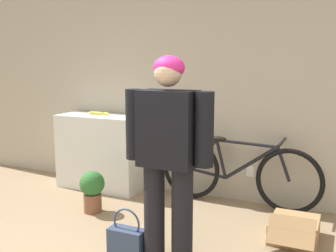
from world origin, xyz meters
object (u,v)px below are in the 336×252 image
object	(u,v)px
potted_plant	(92,189)
bicycle	(237,173)
cardboard_box	(294,229)
person	(168,147)
handbag	(127,239)
banana	(99,113)

from	to	relation	value
potted_plant	bicycle	bearing A→B (deg)	31.81
bicycle	potted_plant	size ratio (longest dim) A/B	4.08
cardboard_box	potted_plant	world-z (taller)	potted_plant
person	handbag	size ratio (longest dim) A/B	4.22
bicycle	handbag	size ratio (longest dim) A/B	4.71
person	potted_plant	size ratio (longest dim) A/B	3.65
cardboard_box	potted_plant	bearing A→B (deg)	-173.95
person	banana	distance (m)	2.05
bicycle	banana	world-z (taller)	banana
bicycle	handbag	bearing A→B (deg)	-109.12
person	handbag	xyz separation A→B (m)	(-0.36, -0.03, -0.80)
cardboard_box	potted_plant	size ratio (longest dim) A/B	1.27
cardboard_box	handbag	bearing A→B (deg)	-145.75
handbag	potted_plant	size ratio (longest dim) A/B	0.87
person	potted_plant	bearing A→B (deg)	153.99
person	handbag	bearing A→B (deg)	-173.97
handbag	potted_plant	distance (m)	1.00
handbag	potted_plant	world-z (taller)	potted_plant
cardboard_box	bicycle	bearing A→B (deg)	138.52
person	potted_plant	xyz separation A→B (m)	(-1.14, 0.59, -0.67)
handbag	banana	bearing A→B (deg)	130.98
banana	cardboard_box	bearing A→B (deg)	-12.70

